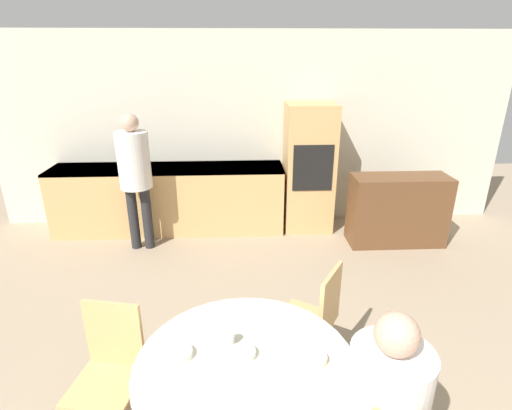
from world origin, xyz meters
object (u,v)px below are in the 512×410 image
object	(u,v)px
sideboard	(397,210)
chair_far_left	(111,364)
chair_far_right	(317,315)
dining_table	(246,392)
bowl_far	(314,359)
bowl_centre	(180,354)
oven_unit	(309,168)
person_standing	(135,169)
bowl_near	(243,353)
cup	(230,338)

from	to	relation	value
sideboard	chair_far_left	xyz separation A→B (m)	(-2.85, -2.58, 0.05)
chair_far_right	dining_table	bearing A→B (deg)	-5.96
bowl_far	bowl_centre	bearing A→B (deg)	174.41
oven_unit	dining_table	size ratio (longest dim) A/B	1.37
chair_far_left	bowl_centre	xyz separation A→B (m)	(0.48, -0.20, 0.24)
bowl_centre	sideboard	bearing A→B (deg)	49.57
bowl_far	person_standing	bearing A→B (deg)	119.56
bowl_near	bowl_far	world-z (taller)	bowl_near
oven_unit	bowl_near	distance (m)	3.48
dining_table	cup	world-z (taller)	cup
oven_unit	chair_far_right	world-z (taller)	oven_unit
cup	bowl_centre	xyz separation A→B (m)	(-0.29, -0.09, -0.02)
chair_far_right	person_standing	xyz separation A→B (m)	(-1.79, 2.16, 0.54)
dining_table	bowl_centre	xyz separation A→B (m)	(-0.37, 0.07, 0.23)
person_standing	chair_far_left	bearing A→B (deg)	-81.39
chair_far_left	person_standing	size ratio (longest dim) A/B	0.53
person_standing	bowl_centre	xyz separation A→B (m)	(0.87, -2.79, -0.29)
chair_far_left	bowl_near	distance (m)	0.90
oven_unit	chair_far_right	size ratio (longest dim) A/B	1.91
dining_table	chair_far_right	bearing A→B (deg)	51.81
chair_far_right	bowl_near	bearing A→B (deg)	-8.84
bowl_near	person_standing	bearing A→B (deg)	113.63
bowl_far	chair_far_left	bearing A→B (deg)	167.46
dining_table	bowl_far	size ratio (longest dim) A/B	8.49
chair_far_left	chair_far_right	world-z (taller)	same
cup	bowl_centre	distance (m)	0.30
bowl_centre	chair_far_right	bearing A→B (deg)	34.42
bowl_centre	chair_far_left	bearing A→B (deg)	157.23
cup	chair_far_right	bearing A→B (deg)	40.54
bowl_near	bowl_far	bearing A→B (deg)	-8.44
chair_far_left	bowl_far	bearing A→B (deg)	-1.00
chair_far_left	person_standing	distance (m)	2.68
cup	bowl_near	world-z (taller)	cup
cup	bowl_far	xyz separation A→B (m)	(0.47, -0.16, -0.02)
dining_table	person_standing	size ratio (longest dim) A/B	0.74
sideboard	cup	world-z (taller)	sideboard
dining_table	person_standing	xyz separation A→B (m)	(-1.24, 2.86, 0.53)
person_standing	bowl_far	distance (m)	3.31
oven_unit	sideboard	bearing A→B (deg)	-27.27
oven_unit	chair_far_left	xyz separation A→B (m)	(-1.78, -3.13, -0.36)
bowl_near	bowl_centre	xyz separation A→B (m)	(-0.36, 0.02, -0.00)
chair_far_right	bowl_far	size ratio (longest dim) A/B	6.10
chair_far_right	bowl_centre	world-z (taller)	chair_far_right
person_standing	cup	distance (m)	2.95
chair_far_right	bowl_near	world-z (taller)	chair_far_right
oven_unit	sideboard	distance (m)	1.26
oven_unit	bowl_centre	size ratio (longest dim) A/B	11.64
bowl_near	bowl_far	size ratio (longest dim) A/B	1.00
chair_far_right	bowl_centre	bearing A→B (deg)	-23.36
sideboard	bowl_near	world-z (taller)	sideboard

